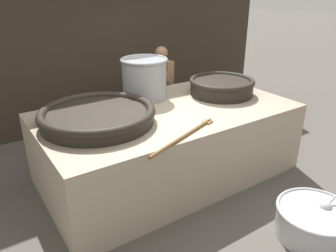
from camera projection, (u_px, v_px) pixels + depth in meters
ground_plane at (168, 172)px, 5.00m from camera, size 60.00×60.00×0.00m
back_wall at (91, 12)px, 6.09m from camera, size 8.15×0.24×4.35m
hearth_platform at (168, 142)px, 4.79m from camera, size 3.56×1.96×1.03m
giant_wok_near at (98, 115)px, 4.08m from camera, size 1.45×1.45×0.21m
giant_wok_far at (222, 86)px, 5.15m from camera, size 1.02×1.02×0.26m
stock_pot at (144, 78)px, 4.92m from camera, size 0.71×0.71×0.61m
stirring_paddle at (186, 135)px, 3.76m from camera, size 1.18×0.50×0.04m
cook at (161, 87)px, 6.07m from camera, size 0.44×0.64×1.64m
prep_bowl_vegetables at (315, 221)px, 3.67m from camera, size 1.13×0.87×0.72m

